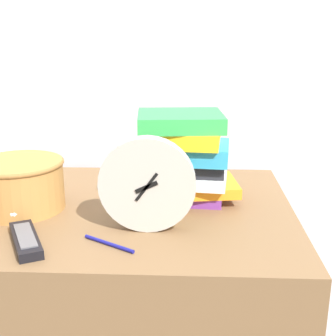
{
  "coord_description": "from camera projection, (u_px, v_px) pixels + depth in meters",
  "views": [
    {
      "loc": [
        0.25,
        -0.76,
        1.14
      ],
      "look_at": [
        0.2,
        0.29,
        0.82
      ],
      "focal_mm": 50.0,
      "sensor_mm": 36.0,
      "label": 1
    }
  ],
  "objects": [
    {
      "name": "wall_back",
      "position": [
        110.0,
        4.0,
        1.42
      ],
      "size": [
        6.0,
        0.04,
        2.4
      ],
      "color": "silver",
      "rests_on": "ground_plane"
    },
    {
      "name": "basket",
      "position": [
        19.0,
        183.0,
        1.15
      ],
      "size": [
        0.22,
        0.22,
        0.12
      ],
      "color": "#B27A3D",
      "rests_on": "desk"
    },
    {
      "name": "crumpled_paper_ball",
      "position": [
        15.0,
        210.0,
        1.08
      ],
      "size": [
        0.05,
        0.05,
        0.05
      ],
      "color": "white",
      "rests_on": "desk"
    },
    {
      "name": "tv_remote",
      "position": [
        26.0,
        240.0,
        0.97
      ],
      "size": [
        0.12,
        0.17,
        0.02
      ],
      "color": "black",
      "rests_on": "desk"
    },
    {
      "name": "desk_clock",
      "position": [
        147.0,
        185.0,
        1.02
      ],
      "size": [
        0.21,
        0.04,
        0.21
      ],
      "color": "#B7B2A8",
      "rests_on": "desk"
    },
    {
      "name": "book_stack",
      "position": [
        185.0,
        156.0,
        1.18
      ],
      "size": [
        0.28,
        0.21,
        0.23
      ],
      "color": "#7A3899",
      "rests_on": "desk"
    },
    {
      "name": "pen",
      "position": [
        109.0,
        244.0,
        0.97
      ],
      "size": [
        0.11,
        0.07,
        0.01
      ],
      "color": "navy",
      "rests_on": "desk"
    },
    {
      "name": "desk",
      "position": [
        97.0,
        325.0,
        1.28
      ],
      "size": [
        1.02,
        0.67,
        0.7
      ],
      "color": "brown",
      "rests_on": "ground_plane"
    }
  ]
}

